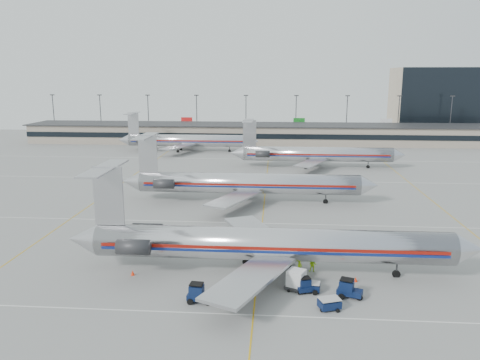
# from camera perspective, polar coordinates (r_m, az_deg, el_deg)

# --- Properties ---
(ground) EXTENTS (260.00, 260.00, 0.00)m
(ground) POSITION_cam_1_polar(r_m,az_deg,el_deg) (61.87, 2.45, -8.12)
(ground) COLOR gray
(ground) RESTS_ON ground
(apron_markings) EXTENTS (160.00, 0.15, 0.02)m
(apron_markings) POSITION_cam_1_polar(r_m,az_deg,el_deg) (71.31, 2.73, -5.29)
(apron_markings) COLOR silver
(apron_markings) RESTS_ON ground
(terminal) EXTENTS (162.00, 17.00, 6.25)m
(terminal) POSITION_cam_1_polar(r_m,az_deg,el_deg) (156.97, 3.69, 5.68)
(terminal) COLOR gray
(terminal) RESTS_ON ground
(light_mast_row) EXTENTS (163.60, 0.40, 15.28)m
(light_mast_row) POSITION_cam_1_polar(r_m,az_deg,el_deg) (170.40, 3.78, 8.05)
(light_mast_row) COLOR #38383D
(light_mast_row) RESTS_ON ground
(distant_building) EXTENTS (30.00, 20.00, 25.00)m
(distant_building) POSITION_cam_1_polar(r_m,az_deg,el_deg) (195.61, 22.56, 8.86)
(distant_building) COLOR tan
(distant_building) RESTS_ON ground
(jet_foreground) EXTENTS (46.43, 27.34, 12.15)m
(jet_foreground) POSITION_cam_1_polar(r_m,az_deg,el_deg) (52.82, 2.79, -7.74)
(jet_foreground) COLOR silver
(jet_foreground) RESTS_ON ground
(jet_second_row) EXTENTS (45.23, 26.64, 11.84)m
(jet_second_row) POSITION_cam_1_polar(r_m,az_deg,el_deg) (82.34, 0.40, -0.36)
(jet_second_row) COLOR silver
(jet_second_row) RESTS_ON ground
(jet_third_row) EXTENTS (42.34, 26.05, 11.58)m
(jet_third_row) POSITION_cam_1_polar(r_m,az_deg,el_deg) (115.27, 8.95, 3.17)
(jet_third_row) COLOR silver
(jet_third_row) RESTS_ON ground
(jet_back_row) EXTENTS (41.95, 25.80, 11.47)m
(jet_back_row) POSITION_cam_1_polar(r_m,az_deg,el_deg) (139.51, -6.67, 4.83)
(jet_back_row) COLOR silver
(jet_back_row) RESTS_ON ground
(tug_left) EXTENTS (2.57, 1.46, 2.01)m
(tug_left) POSITION_cam_1_polar(r_m,az_deg,el_deg) (47.45, -5.08, -13.65)
(tug_left) COLOR #0A1739
(tug_left) RESTS_ON ground
(tug_center) EXTENTS (2.31, 1.64, 1.70)m
(tug_center) POSITION_cam_1_polar(r_m,az_deg,el_deg) (49.69, 8.07, -12.65)
(tug_center) COLOR #0A1739
(tug_center) RESTS_ON ground
(tug_right) EXTENTS (2.73, 2.00, 2.00)m
(tug_right) POSITION_cam_1_polar(r_m,az_deg,el_deg) (49.42, 13.07, -12.84)
(tug_right) COLOR #0A1739
(tug_right) RESTS_ON ground
(cart_inner) EXTENTS (1.95, 1.51, 1.00)m
(cart_inner) POSITION_cam_1_polar(r_m,az_deg,el_deg) (50.15, 8.68, -12.73)
(cart_inner) COLOR #0A1739
(cart_inner) RESTS_ON ground
(cart_outer) EXTENTS (2.33, 1.94, 1.13)m
(cart_outer) POSITION_cam_1_polar(r_m,az_deg,el_deg) (46.94, 10.84, -14.58)
(cart_outer) COLOR #0A1739
(cart_outer) RESTS_ON ground
(uld_container) EXTENTS (2.55, 2.38, 2.14)m
(uld_container) POSITION_cam_1_polar(r_m,az_deg,el_deg) (50.15, 6.86, -11.98)
(uld_container) COLOR #2D2D30
(uld_container) RESTS_ON ground
(belt_loader) EXTENTS (4.21, 1.37, 2.22)m
(belt_loader) POSITION_cam_1_polar(r_m,az_deg,el_deg) (55.55, 4.96, -9.97)
(belt_loader) COLOR #A7A7A7
(belt_loader) RESTS_ON ground
(ramp_worker_near) EXTENTS (0.76, 0.75, 1.77)m
(ramp_worker_near) POSITION_cam_1_polar(r_m,az_deg,el_deg) (53.54, 7.27, -10.58)
(ramp_worker_near) COLOR #A3D714
(ramp_worker_near) RESTS_ON ground
(ramp_worker_far) EXTENTS (1.00, 0.86, 1.78)m
(ramp_worker_far) POSITION_cam_1_polar(r_m,az_deg,el_deg) (54.61, 8.86, -10.15)
(ramp_worker_far) COLOR #A6E315
(ramp_worker_far) RESTS_ON ground
(cone_right) EXTENTS (0.46, 0.46, 0.55)m
(cone_right) POSITION_cam_1_polar(r_m,az_deg,el_deg) (53.37, 13.92, -11.66)
(cone_right) COLOR red
(cone_right) RESTS_ON ground
(cone_left) EXTENTS (0.56, 0.56, 0.60)m
(cone_left) POSITION_cam_1_polar(r_m,az_deg,el_deg) (54.72, -12.95, -10.96)
(cone_left) COLOR red
(cone_left) RESTS_ON ground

